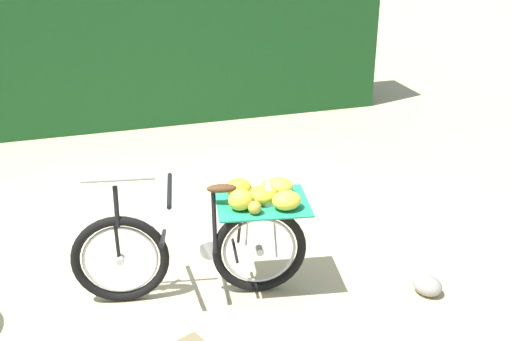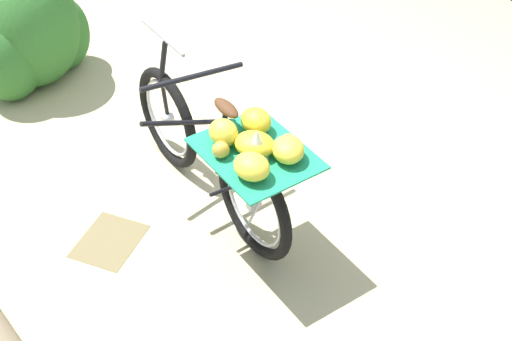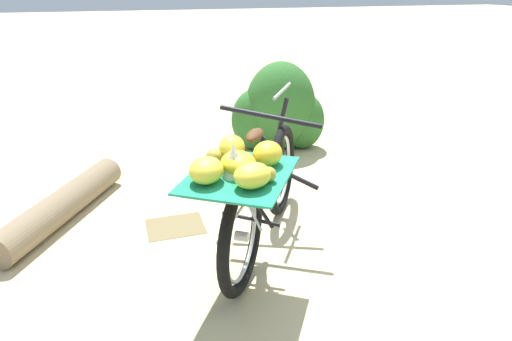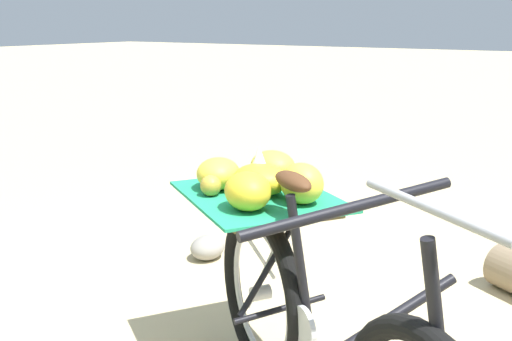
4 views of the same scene
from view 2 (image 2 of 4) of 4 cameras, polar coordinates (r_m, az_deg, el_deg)
ground_plane at (r=5.32m, az=-1.35°, el=-0.64°), size 60.00×60.00×0.00m
bicycle at (r=4.72m, az=-2.66°, el=1.28°), size 1.24×1.65×1.03m
shrub_cluster at (r=6.30m, az=-16.35°, el=9.67°), size 1.03×0.71×0.98m
leaf_litter_patch at (r=4.97m, az=-10.87°, el=-5.17°), size 0.44×0.36×0.01m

